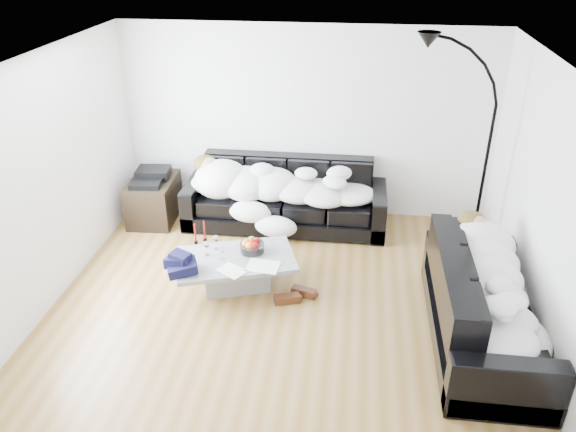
# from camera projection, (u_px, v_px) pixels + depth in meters

# --- Properties ---
(ground) EXTENTS (5.00, 5.00, 0.00)m
(ground) POSITION_uv_depth(u_px,v_px,m) (285.00, 301.00, 6.19)
(ground) COLOR brown
(ground) RESTS_ON ground
(wall_back) EXTENTS (5.00, 0.02, 2.60)m
(wall_back) POSITION_uv_depth(u_px,v_px,m) (306.00, 123.00, 7.56)
(wall_back) COLOR silver
(wall_back) RESTS_ON ground
(wall_left) EXTENTS (0.02, 4.50, 2.60)m
(wall_left) POSITION_uv_depth(u_px,v_px,m) (48.00, 181.00, 5.87)
(wall_left) COLOR silver
(wall_left) RESTS_ON ground
(wall_right) EXTENTS (0.02, 4.50, 2.60)m
(wall_right) POSITION_uv_depth(u_px,v_px,m) (546.00, 209.00, 5.31)
(wall_right) COLOR silver
(wall_right) RESTS_ON ground
(ceiling) EXTENTS (5.00, 5.00, 0.00)m
(ceiling) POSITION_uv_depth(u_px,v_px,m) (284.00, 62.00, 4.98)
(ceiling) COLOR white
(ceiling) RESTS_ON ground
(sofa_back) EXTENTS (2.70, 0.93, 0.88)m
(sofa_back) POSITION_uv_depth(u_px,v_px,m) (285.00, 195.00, 7.56)
(sofa_back) COLOR black
(sofa_back) RESTS_ON ground
(sofa_right) EXTENTS (0.96, 2.23, 0.90)m
(sofa_right) POSITION_uv_depth(u_px,v_px,m) (486.00, 301.00, 5.43)
(sofa_right) COLOR black
(sofa_right) RESTS_ON ground
(sleeper_back) EXTENTS (2.28, 0.79, 0.46)m
(sleeper_back) POSITION_uv_depth(u_px,v_px,m) (285.00, 183.00, 7.42)
(sleeper_back) COLOR white
(sleeper_back) RESTS_ON sofa_back
(sleeper_right) EXTENTS (0.81, 1.91, 0.47)m
(sleeper_right) POSITION_uv_depth(u_px,v_px,m) (489.00, 284.00, 5.34)
(sleeper_right) COLOR white
(sleeper_right) RESTS_ON sofa_right
(teal_cushion) EXTENTS (0.42, 0.38, 0.20)m
(teal_cushion) POSITION_uv_depth(u_px,v_px,m) (472.00, 241.00, 5.92)
(teal_cushion) COLOR #0A4A49
(teal_cushion) RESTS_ON sofa_right
(coffee_table) EXTENTS (1.48, 1.14, 0.38)m
(coffee_table) POSITION_uv_depth(u_px,v_px,m) (236.00, 272.00, 6.36)
(coffee_table) COLOR #939699
(coffee_table) RESTS_ON ground
(fruit_bowl) EXTENTS (0.31, 0.31, 0.17)m
(fruit_bowl) POSITION_uv_depth(u_px,v_px,m) (252.00, 245.00, 6.35)
(fruit_bowl) COLOR white
(fruit_bowl) RESTS_ON coffee_table
(wine_glass_a) EXTENTS (0.08, 0.08, 0.17)m
(wine_glass_a) POSITION_uv_depth(u_px,v_px,m) (216.00, 242.00, 6.40)
(wine_glass_a) COLOR white
(wine_glass_a) RESTS_ON coffee_table
(wine_glass_b) EXTENTS (0.10, 0.10, 0.18)m
(wine_glass_b) POSITION_uv_depth(u_px,v_px,m) (207.00, 248.00, 6.28)
(wine_glass_b) COLOR white
(wine_glass_b) RESTS_ON coffee_table
(wine_glass_c) EXTENTS (0.07, 0.07, 0.15)m
(wine_glass_c) POSITION_uv_depth(u_px,v_px,m) (222.00, 253.00, 6.20)
(wine_glass_c) COLOR white
(wine_glass_c) RESTS_ON coffee_table
(candle_left) EXTENTS (0.05, 0.05, 0.25)m
(candle_left) POSITION_uv_depth(u_px,v_px,m) (195.00, 234.00, 6.49)
(candle_left) COLOR maroon
(candle_left) RESTS_ON coffee_table
(candle_right) EXTENTS (0.06, 0.06, 0.26)m
(candle_right) POSITION_uv_depth(u_px,v_px,m) (204.00, 231.00, 6.54)
(candle_right) COLOR maroon
(candle_right) RESTS_ON coffee_table
(newspaper_a) EXTENTS (0.37, 0.30, 0.01)m
(newspaper_a) POSITION_uv_depth(u_px,v_px,m) (263.00, 266.00, 6.10)
(newspaper_a) COLOR silver
(newspaper_a) RESTS_ON coffee_table
(newspaper_b) EXTENTS (0.36, 0.34, 0.01)m
(newspaper_b) POSITION_uv_depth(u_px,v_px,m) (232.00, 270.00, 6.02)
(newspaper_b) COLOR silver
(newspaper_b) RESTS_ON coffee_table
(navy_jacket) EXTENTS (0.34, 0.28, 0.16)m
(navy_jacket) POSITION_uv_depth(u_px,v_px,m) (182.00, 257.00, 5.97)
(navy_jacket) COLOR black
(navy_jacket) RESTS_ON coffee_table
(shoes) EXTENTS (0.50, 0.39, 0.11)m
(shoes) POSITION_uv_depth(u_px,v_px,m) (295.00, 295.00, 6.19)
(shoes) COLOR #472311
(shoes) RESTS_ON ground
(av_cabinet) EXTENTS (0.63, 0.88, 0.59)m
(av_cabinet) POSITION_uv_depth(u_px,v_px,m) (154.00, 199.00, 7.78)
(av_cabinet) COLOR black
(av_cabinet) RESTS_ON ground
(stereo) EXTENTS (0.47, 0.38, 0.13)m
(stereo) POSITION_uv_depth(u_px,v_px,m) (151.00, 176.00, 7.61)
(stereo) COLOR black
(stereo) RESTS_ON av_cabinet
(floor_lamp) EXTENTS (0.92, 0.65, 2.36)m
(floor_lamp) POSITION_uv_depth(u_px,v_px,m) (485.00, 167.00, 6.53)
(floor_lamp) COLOR black
(floor_lamp) RESTS_ON ground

